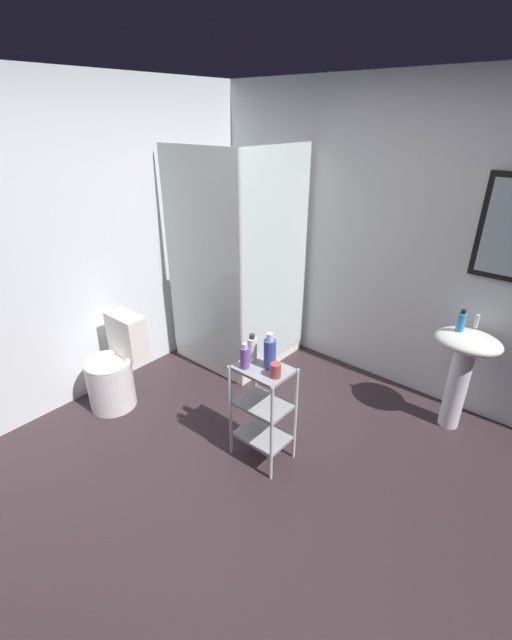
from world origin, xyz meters
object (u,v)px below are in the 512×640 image
(hand_soap_bottle, at_px, (461,321))
(pedestal_sink, at_px, (463,361))
(shampoo_bottle_blue, at_px, (270,353))
(conditioner_bottle_purple, at_px, (245,357))
(storage_cart, at_px, (263,406))
(lotion_bottle_white, at_px, (252,349))
(rinse_cup, at_px, (276,370))
(toilet, at_px, (115,370))
(shower_stall, at_px, (239,316))

(hand_soap_bottle, bearing_deg, pedestal_sink, 2.15)
(shampoo_bottle_blue, height_order, conditioner_bottle_purple, shampoo_bottle_blue)
(storage_cart, xyz_separation_m, shampoo_bottle_blue, (0.03, 0.03, 0.41))
(storage_cart, bearing_deg, pedestal_sink, 53.39)
(lotion_bottle_white, distance_m, rinse_cup, 0.24)
(rinse_cup, bearing_deg, conditioner_bottle_purple, -168.57)
(conditioner_bottle_purple, bearing_deg, lotion_bottle_white, 102.02)
(pedestal_sink, distance_m, storage_cart, 1.52)
(rinse_cup, bearing_deg, shampoo_bottle_blue, 147.17)
(storage_cart, height_order, conditioner_bottle_purple, conditioner_bottle_purple)
(rinse_cup, bearing_deg, toilet, -169.28)
(pedestal_sink, height_order, rinse_cup, rinse_cup)
(pedestal_sink, height_order, storage_cart, pedestal_sink)
(shower_stall, distance_m, storage_cart, 1.37)
(pedestal_sink, bearing_deg, conditioner_bottle_purple, -127.67)
(shampoo_bottle_blue, height_order, rinse_cup, shampoo_bottle_blue)
(lotion_bottle_white, bearing_deg, toilet, -164.96)
(shower_stall, bearing_deg, hand_soap_bottle, 9.67)
(shower_stall, bearing_deg, pedestal_sink, 9.38)
(shampoo_bottle_blue, relative_size, rinse_cup, 2.59)
(pedestal_sink, height_order, lotion_bottle_white, lotion_bottle_white)
(toilet, height_order, shampoo_bottle_blue, shampoo_bottle_blue)
(shower_stall, relative_size, pedestal_sink, 2.47)
(conditioner_bottle_purple, bearing_deg, hand_soap_bottle, 54.43)
(shower_stall, xyz_separation_m, hand_soap_bottle, (1.86, 0.32, 0.42))
(pedestal_sink, distance_m, conditioner_bottle_purple, 1.64)
(shampoo_bottle_blue, bearing_deg, conditioner_bottle_purple, -138.38)
(hand_soap_bottle, height_order, shampoo_bottle_blue, shampoo_bottle_blue)
(storage_cart, bearing_deg, toilet, -167.09)
(toilet, bearing_deg, hand_soap_bottle, 35.14)
(toilet, height_order, hand_soap_bottle, hand_soap_bottle)
(hand_soap_bottle, distance_m, shampoo_bottle_blue, 1.42)
(hand_soap_bottle, height_order, conditioner_bottle_purple, hand_soap_bottle)
(shower_stall, bearing_deg, rinse_cup, -38.63)
(hand_soap_bottle, xyz_separation_m, rinse_cup, (-0.70, -1.24, -0.09))
(pedestal_sink, relative_size, shampoo_bottle_blue, 3.29)
(storage_cart, xyz_separation_m, hand_soap_bottle, (0.83, 1.21, 0.45))
(storage_cart, relative_size, conditioner_bottle_purple, 4.19)
(lotion_bottle_white, xyz_separation_m, shampoo_bottle_blue, (0.14, 0.01, 0.02))
(rinse_cup, bearing_deg, pedestal_sink, 57.94)
(toilet, distance_m, conditioner_bottle_purple, 1.35)
(lotion_bottle_white, relative_size, conditioner_bottle_purple, 1.11)
(pedestal_sink, distance_m, lotion_bottle_white, 1.58)
(toilet, bearing_deg, conditioner_bottle_purple, 10.60)
(hand_soap_bottle, bearing_deg, shampoo_bottle_blue, -124.15)
(lotion_bottle_white, relative_size, rinse_cup, 2.07)
(toilet, xyz_separation_m, shampoo_bottle_blue, (1.35, 0.34, 0.53))
(toilet, relative_size, storage_cart, 1.03)
(conditioner_bottle_purple, bearing_deg, rinse_cup, 11.43)
(storage_cart, relative_size, lotion_bottle_white, 3.76)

